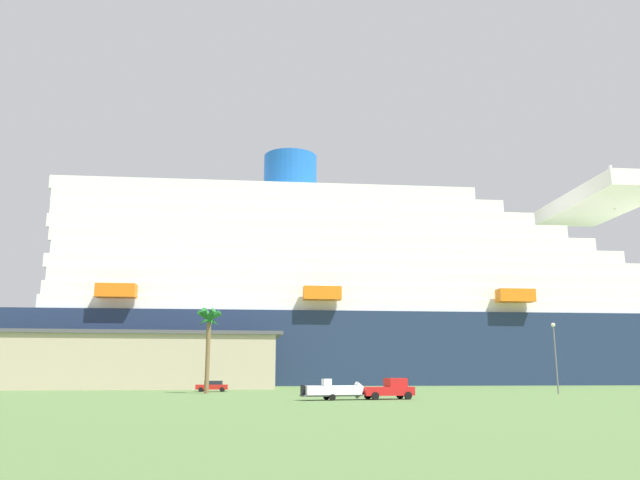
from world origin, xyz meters
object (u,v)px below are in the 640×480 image
(small_boat_on_trailer, at_px, (338,390))
(palm_tree, at_px, (209,326))
(cruise_ship, at_px, (390,311))
(pickup_truck, at_px, (389,389))
(parked_car_red_hatchback, at_px, (212,386))
(street_lamp, at_px, (555,348))

(small_boat_on_trailer, height_order, palm_tree, palm_tree)
(cruise_ship, xyz_separation_m, small_boat_on_trailer, (-23.57, -83.85, -16.53))
(cruise_ship, relative_size, small_boat_on_trailer, 27.24)
(pickup_truck, distance_m, palm_tree, 29.97)
(parked_car_red_hatchback, bearing_deg, pickup_truck, -53.84)
(palm_tree, distance_m, street_lamp, 46.99)
(palm_tree, xyz_separation_m, parked_car_red_hatchback, (0.22, 7.90, -8.21))
(pickup_truck, relative_size, palm_tree, 0.52)
(small_boat_on_trailer, xyz_separation_m, street_lamp, (31.43, 15.60, 5.00))
(palm_tree, distance_m, parked_car_red_hatchback, 11.40)
(street_lamp, relative_size, parked_car_red_hatchback, 2.01)
(pickup_truck, height_order, palm_tree, palm_tree)
(street_lamp, distance_m, parked_car_red_hatchback, 48.56)
(cruise_ship, xyz_separation_m, pickup_truck, (-17.96, -82.63, -16.45))
(small_boat_on_trailer, distance_m, parked_car_red_hatchback, 32.83)
(pickup_truck, height_order, street_lamp, street_lamp)
(pickup_truck, bearing_deg, palm_tree, 135.81)
(pickup_truck, xyz_separation_m, palm_tree, (-20.71, 20.13, 8.00))
(cruise_ship, xyz_separation_m, parked_car_red_hatchback, (-38.45, -54.59, -16.66))
(palm_tree, height_order, street_lamp, palm_tree)
(cruise_ship, distance_m, street_lamp, 69.66)
(cruise_ship, height_order, street_lamp, cruise_ship)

